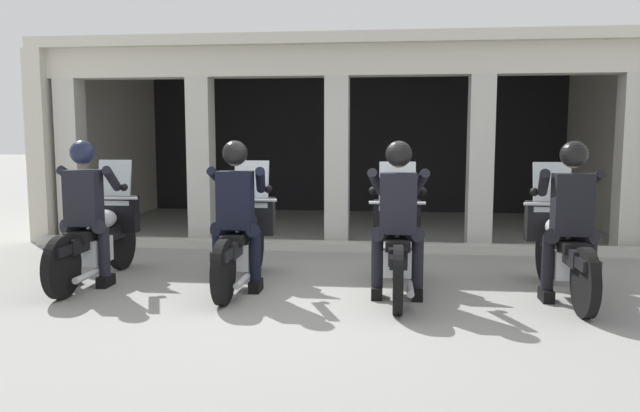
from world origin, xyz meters
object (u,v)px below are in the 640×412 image
(motorcycle_center_right, at_px, (397,245))
(police_officer_far_right, at_px, (571,207))
(police_officer_far_left, at_px, (85,200))
(motorcycle_far_right, at_px, (561,247))
(motorcycle_far_left, at_px, (99,236))
(motorcycle_center_left, at_px, (243,240))
(police_officer_center_left, at_px, (236,203))
(police_officer_center_right, at_px, (398,206))

(motorcycle_center_right, height_order, police_officer_far_right, police_officer_far_right)
(police_officer_far_left, relative_size, motorcycle_center_right, 0.78)
(motorcycle_center_right, bearing_deg, motorcycle_far_right, 0.99)
(police_officer_far_left, relative_size, police_officer_far_right, 1.00)
(motorcycle_far_left, relative_size, police_officer_far_right, 1.29)
(motorcycle_center_left, height_order, police_officer_far_right, police_officer_far_right)
(police_officer_far_right, bearing_deg, motorcycle_center_left, 175.45)
(motorcycle_center_left, relative_size, police_officer_far_right, 1.29)
(police_officer_center_left, height_order, motorcycle_center_right, police_officer_center_left)
(motorcycle_center_left, xyz_separation_m, motorcycle_center_right, (1.67, -0.12, 0.00))
(motorcycle_center_right, xyz_separation_m, police_officer_center_right, (-0.00, -0.28, 0.44))
(motorcycle_far_right, xyz_separation_m, police_officer_far_right, (-0.00, -0.28, 0.44))
(motorcycle_center_right, bearing_deg, police_officer_center_left, -175.71)
(police_officer_far_left, bearing_deg, motorcycle_far_left, 82.37)
(motorcycle_center_right, bearing_deg, motorcycle_center_left, 174.62)
(motorcycle_far_left, height_order, motorcycle_center_left, same)
(police_officer_far_left, xyz_separation_m, police_officer_center_right, (3.35, -0.15, 0.00))
(police_officer_center_left, relative_size, motorcycle_far_right, 0.78)
(motorcycle_center_left, xyz_separation_m, police_officer_center_right, (1.67, -0.40, 0.44))
(motorcycle_center_left, xyz_separation_m, motorcycle_far_right, (3.35, -0.05, 0.00))
(motorcycle_far_left, bearing_deg, police_officer_center_right, -14.79)
(police_officer_center_right, bearing_deg, police_officer_far_right, 0.99)
(police_officer_far_right, bearing_deg, motorcycle_center_right, 173.81)
(police_officer_far_left, bearing_deg, motorcycle_center_right, -5.12)
(police_officer_center_left, distance_m, police_officer_far_right, 3.35)
(motorcycle_center_left, height_order, police_officer_center_left, police_officer_center_left)
(motorcycle_center_right, relative_size, motorcycle_far_right, 1.00)
(motorcycle_center_right, bearing_deg, police_officer_far_left, -179.14)
(police_officer_center_left, relative_size, motorcycle_center_right, 0.78)
(motorcycle_center_left, bearing_deg, motorcycle_far_left, 179.18)
(motorcycle_center_left, relative_size, motorcycle_center_right, 1.00)
(police_officer_far_left, relative_size, police_officer_center_right, 1.00)
(motorcycle_center_left, distance_m, police_officer_center_right, 1.77)
(motorcycle_far_left, xyz_separation_m, motorcycle_far_right, (5.02, -0.08, 0.00))
(motorcycle_center_left, xyz_separation_m, police_officer_center_left, (-0.00, -0.28, 0.44))
(police_officer_far_left, xyz_separation_m, police_officer_center_left, (1.67, -0.04, 0.00))
(motorcycle_far_right, bearing_deg, motorcycle_far_left, -179.84)
(police_officer_center_left, distance_m, motorcycle_far_right, 3.39)
(police_officer_far_right, bearing_deg, motorcycle_far_right, 90.85)
(motorcycle_far_left, distance_m, motorcycle_center_right, 3.35)
(motorcycle_center_left, bearing_deg, police_officer_center_left, -89.88)
(police_officer_far_left, height_order, motorcycle_center_left, police_officer_far_left)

